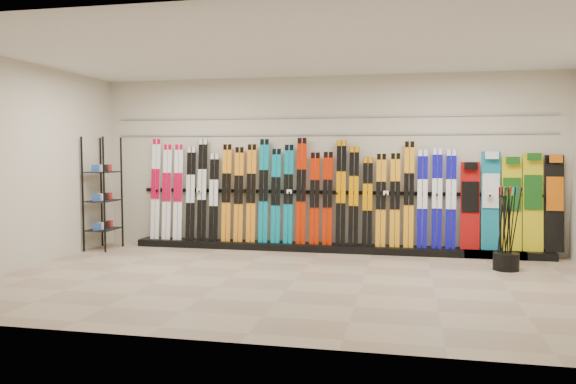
# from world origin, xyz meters

# --- Properties ---
(floor) EXTENTS (8.00, 8.00, 0.00)m
(floor) POSITION_xyz_m (0.00, 0.00, 0.00)
(floor) COLOR gray
(floor) RESTS_ON ground
(back_wall) EXTENTS (8.00, 0.00, 8.00)m
(back_wall) POSITION_xyz_m (0.00, 2.50, 1.50)
(back_wall) COLOR beige
(back_wall) RESTS_ON floor
(left_wall) EXTENTS (0.00, 5.00, 5.00)m
(left_wall) POSITION_xyz_m (-4.00, 0.00, 1.50)
(left_wall) COLOR beige
(left_wall) RESTS_ON floor
(ceiling) EXTENTS (8.00, 8.00, 0.00)m
(ceiling) POSITION_xyz_m (0.00, 0.00, 3.00)
(ceiling) COLOR silver
(ceiling) RESTS_ON back_wall
(ski_rack_base) EXTENTS (8.00, 0.40, 0.12)m
(ski_rack_base) POSITION_xyz_m (0.22, 2.28, 0.06)
(ski_rack_base) COLOR black
(ski_rack_base) RESTS_ON floor
(skis) EXTENTS (5.36, 0.18, 1.82)m
(skis) POSITION_xyz_m (-0.49, 2.30, 0.96)
(skis) COLOR white
(skis) RESTS_ON ski_rack_base
(snowboards) EXTENTS (1.57, 0.24, 1.59)m
(snowboards) POSITION_xyz_m (3.09, 2.36, 0.88)
(snowboards) COLOR #990C0C
(snowboards) RESTS_ON ski_rack_base
(accessory_rack) EXTENTS (0.40, 0.60, 1.96)m
(accessory_rack) POSITION_xyz_m (-3.75, 1.70, 0.98)
(accessory_rack) COLOR black
(accessory_rack) RESTS_ON floor
(pole_bin) EXTENTS (0.37, 0.37, 0.25)m
(pole_bin) POSITION_xyz_m (2.85, 1.28, 0.12)
(pole_bin) COLOR black
(pole_bin) RESTS_ON floor
(ski_poles) EXTENTS (0.32, 0.28, 1.18)m
(ski_poles) POSITION_xyz_m (2.84, 1.27, 0.61)
(ski_poles) COLOR black
(ski_poles) RESTS_ON pole_bin
(slatwall_rail_0) EXTENTS (7.60, 0.02, 0.03)m
(slatwall_rail_0) POSITION_xyz_m (0.00, 2.48, 2.00)
(slatwall_rail_0) COLOR gray
(slatwall_rail_0) RESTS_ON back_wall
(slatwall_rail_1) EXTENTS (7.60, 0.02, 0.03)m
(slatwall_rail_1) POSITION_xyz_m (0.00, 2.48, 2.30)
(slatwall_rail_1) COLOR gray
(slatwall_rail_1) RESTS_ON back_wall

